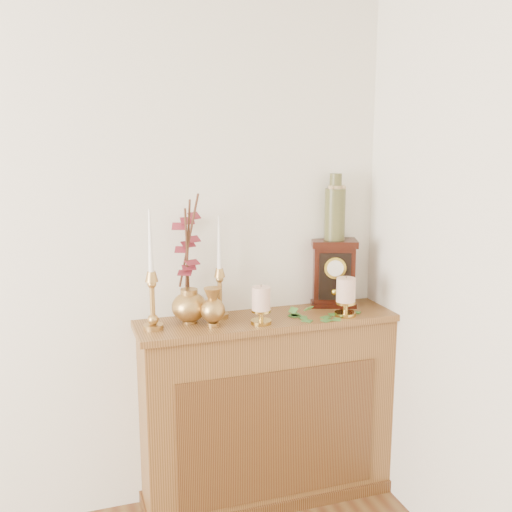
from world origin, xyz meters
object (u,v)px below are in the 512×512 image
object	(u,v)px
ceramic_vase	(335,210)
mantel_clock	(333,273)
candlestick_left	(152,291)
bud_vase	(213,308)
candlestick_center	(220,285)
ginger_jar	(188,264)

from	to	relation	value
ceramic_vase	mantel_clock	bearing A→B (deg)	-109.25
candlestick_left	bud_vase	world-z (taller)	candlestick_left
candlestick_left	bud_vase	size ratio (longest dim) A/B	3.00
candlestick_left	candlestick_center	size ratio (longest dim) A/B	1.10
candlestick_center	mantel_clock	distance (m)	0.59
candlestick_left	mantel_clock	size ratio (longest dim) A/B	1.60
bud_vase	candlestick_left	bearing A→B (deg)	169.93
candlestick_center	ginger_jar	bearing A→B (deg)	175.35
bud_vase	ginger_jar	xyz separation A→B (m)	(-0.08, 0.13, 0.18)
bud_vase	mantel_clock	bearing A→B (deg)	12.79
mantel_clock	ceramic_vase	world-z (taller)	ceramic_vase
mantel_clock	candlestick_left	bearing A→B (deg)	-154.31
candlestick_left	candlestick_center	bearing A→B (deg)	12.77
mantel_clock	candlestick_center	bearing A→B (deg)	-157.83
ginger_jar	bud_vase	bearing A→B (deg)	-58.10
candlestick_center	bud_vase	world-z (taller)	candlestick_center
candlestick_left	mantel_clock	distance (m)	0.92
candlestick_center	bud_vase	xyz separation A→B (m)	(-0.06, -0.12, -0.07)
bud_vase	ceramic_vase	size ratio (longest dim) A/B	0.55
ginger_jar	mantel_clock	size ratio (longest dim) A/B	1.78
candlestick_left	mantel_clock	bearing A→B (deg)	6.44
ginger_jar	ceramic_vase	distance (m)	0.77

